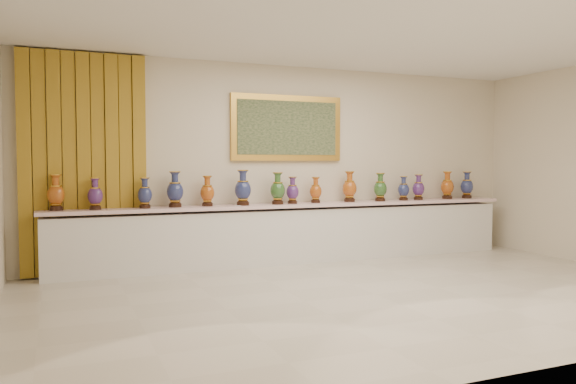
% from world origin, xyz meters
% --- Properties ---
extents(ground, '(8.00, 8.00, 0.00)m').
position_xyz_m(ground, '(0.00, 0.00, 0.00)').
color(ground, beige).
rests_on(ground, ground).
extents(room, '(8.00, 8.00, 8.00)m').
position_xyz_m(room, '(-2.56, 2.44, 1.59)').
color(room, beige).
rests_on(room, ground).
extents(counter, '(7.28, 0.48, 0.90)m').
position_xyz_m(counter, '(0.00, 2.27, 0.44)').
color(counter, white).
rests_on(counter, ground).
extents(vase_0, '(0.25, 0.25, 0.47)m').
position_xyz_m(vase_0, '(-3.38, 2.29, 1.11)').
color(vase_0, black).
rests_on(vase_0, counter).
extents(vase_1, '(0.24, 0.24, 0.42)m').
position_xyz_m(vase_1, '(-2.91, 2.24, 1.09)').
color(vase_1, black).
rests_on(vase_1, counter).
extents(vase_2, '(0.23, 0.23, 0.42)m').
position_xyz_m(vase_2, '(-2.27, 2.23, 1.09)').
color(vase_2, black).
rests_on(vase_2, counter).
extents(vase_3, '(0.25, 0.25, 0.50)m').
position_xyz_m(vase_3, '(-1.85, 2.27, 1.12)').
color(vase_3, black).
rests_on(vase_3, counter).
extents(vase_4, '(0.23, 0.23, 0.43)m').
position_xyz_m(vase_4, '(-1.39, 2.28, 1.09)').
color(vase_4, black).
rests_on(vase_4, counter).
extents(vase_5, '(0.29, 0.29, 0.51)m').
position_xyz_m(vase_5, '(-0.88, 2.22, 1.13)').
color(vase_5, black).
rests_on(vase_5, counter).
extents(vase_6, '(0.22, 0.22, 0.47)m').
position_xyz_m(vase_6, '(-0.34, 2.21, 1.11)').
color(vase_6, black).
rests_on(vase_6, counter).
extents(vase_7, '(0.24, 0.24, 0.41)m').
position_xyz_m(vase_7, '(-0.08, 2.25, 1.08)').
color(vase_7, black).
rests_on(vase_7, counter).
extents(vase_8, '(0.21, 0.21, 0.40)m').
position_xyz_m(vase_8, '(0.32, 2.28, 1.08)').
color(vase_8, black).
rests_on(vase_8, counter).
extents(vase_9, '(0.26, 0.26, 0.48)m').
position_xyz_m(vase_9, '(0.91, 2.28, 1.12)').
color(vase_9, black).
rests_on(vase_9, counter).
extents(vase_10, '(0.27, 0.27, 0.45)m').
position_xyz_m(vase_10, '(1.43, 2.21, 1.10)').
color(vase_10, black).
rests_on(vase_10, counter).
extents(vase_11, '(0.21, 0.21, 0.40)m').
position_xyz_m(vase_11, '(1.90, 2.24, 1.08)').
color(vase_11, black).
rests_on(vase_11, counter).
extents(vase_12, '(0.23, 0.23, 0.42)m').
position_xyz_m(vase_12, '(2.20, 2.25, 1.09)').
color(vase_12, black).
rests_on(vase_12, counter).
extents(vase_13, '(0.22, 0.22, 0.47)m').
position_xyz_m(vase_13, '(2.81, 2.28, 1.11)').
color(vase_13, black).
rests_on(vase_13, counter).
extents(vase_14, '(0.24, 0.24, 0.46)m').
position_xyz_m(vase_14, '(3.23, 2.28, 1.11)').
color(vase_14, black).
rests_on(vase_14, counter).
extents(label_card, '(0.10, 0.06, 0.00)m').
position_xyz_m(label_card, '(-0.99, 2.13, 0.90)').
color(label_card, white).
rests_on(label_card, counter).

